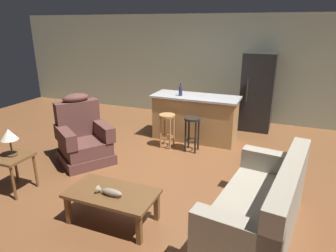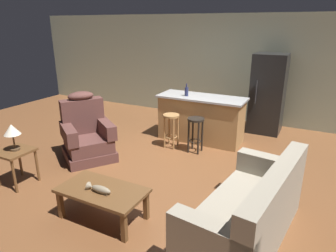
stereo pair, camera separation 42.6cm
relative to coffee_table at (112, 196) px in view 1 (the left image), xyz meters
The scene contains 13 objects.
ground_plane 1.80m from the coffee_table, 87.12° to the left, with size 12.00×12.00×0.00m.
back_wall 4.98m from the coffee_table, 88.96° to the left, with size 12.00×0.05×2.60m.
coffee_table is the anchor object (origin of this frame).
fish_figurine 0.12m from the coffee_table, 77.94° to the right, with size 0.34×0.10×0.10m.
couch 1.78m from the coffee_table, 14.98° to the left, with size 1.08×1.99×0.94m.
recliner_near_lamp 1.98m from the coffee_table, 137.03° to the left, with size 1.17×1.17×1.20m.
end_table 1.74m from the coffee_table, behind, with size 0.48×0.48×0.56m.
table_lamp 1.80m from the coffee_table, behind, with size 0.24×0.24×0.41m.
kitchen_island 3.12m from the coffee_table, 88.37° to the left, with size 1.80×0.70×0.95m.
bar_stool_left 2.50m from the coffee_table, 96.66° to the left, with size 0.32×0.32×0.68m.
bar_stool_right 2.50m from the coffee_table, 84.73° to the left, with size 0.32×0.32×0.68m.
refrigerator 4.51m from the coffee_table, 74.50° to the left, with size 0.70×0.69×1.76m.
bottle_tall_green 3.10m from the coffee_table, 93.95° to the left, with size 0.08×0.08×0.26m.
Camera 1 is at (1.75, -4.46, 2.37)m, focal length 32.00 mm.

